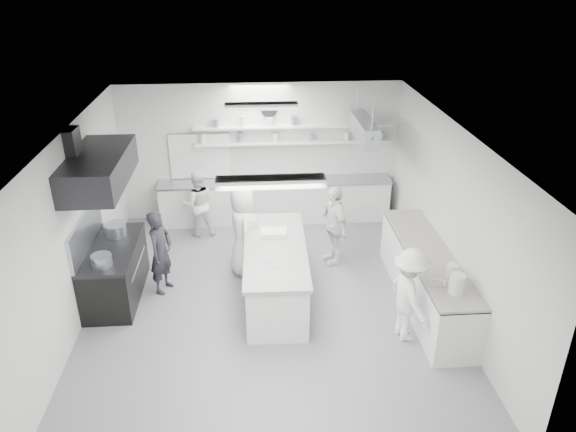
{
  "coord_description": "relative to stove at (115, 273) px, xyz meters",
  "views": [
    {
      "loc": [
        -0.24,
        -7.74,
        5.34
      ],
      "look_at": [
        0.38,
        0.6,
        1.33
      ],
      "focal_mm": 33.82,
      "sensor_mm": 36.0,
      "label": 1
    }
  ],
  "objects": [
    {
      "name": "bowl_island_a",
      "position": [
        2.66,
        -0.84,
        0.52
      ],
      "size": [
        0.3,
        0.3,
        0.06
      ],
      "primitive_type": "imported",
      "rotation": [
        0.0,
        0.0,
        0.37
      ],
      "color": "#A6ACB6",
      "rests_on": "prep_island"
    },
    {
      "name": "cook_stove",
      "position": [
        0.79,
        0.12,
        0.3
      ],
      "size": [
        0.54,
        0.65,
        1.51
      ],
      "primitive_type": "imported",
      "rotation": [
        0.0,
        0.0,
        1.19
      ],
      "color": "#222329",
      "rests_on": "floor"
    },
    {
      "name": "light_fixture_rear",
      "position": [
        2.6,
        1.4,
        2.49
      ],
      "size": [
        1.3,
        0.25,
        0.1
      ],
      "primitive_type": "cube",
      "color": "white",
      "rests_on": "ceiling"
    },
    {
      "name": "exhaust_hood",
      "position": [
        0.0,
        -0.0,
        1.9
      ],
      "size": [
        0.85,
        2.0,
        0.5
      ],
      "primitive_type": "cube",
      "color": "black",
      "rests_on": "wall_left"
    },
    {
      "name": "cook_island_left",
      "position": [
        2.22,
        0.65,
        0.42
      ],
      "size": [
        0.62,
        0.89,
        1.74
      ],
      "primitive_type": "imported",
      "rotation": [
        0.0,
        0.0,
        1.65
      ],
      "color": "white",
      "rests_on": "floor"
    },
    {
      "name": "back_counter",
      "position": [
        2.9,
        2.8,
        0.01
      ],
      "size": [
        5.0,
        0.6,
        0.92
      ],
      "primitive_type": "cube",
      "color": "white",
      "rests_on": "floor"
    },
    {
      "name": "wall_clock",
      "position": [
        2.8,
        3.06,
        2.0
      ],
      "size": [
        0.32,
        0.05,
        0.32
      ],
      "primitive_type": "cylinder",
      "rotation": [
        1.57,
        0.0,
        0.0
      ],
      "color": "white",
      "rests_on": "wall_back"
    },
    {
      "name": "cook_island_right",
      "position": [
        3.91,
        0.88,
        0.33
      ],
      "size": [
        0.61,
        0.99,
        1.57
      ],
      "primitive_type": "imported",
      "rotation": [
        0.0,
        0.0,
        -1.3
      ],
      "color": "white",
      "rests_on": "floor"
    },
    {
      "name": "cook_back",
      "position": [
        1.26,
        2.22,
        0.26
      ],
      "size": [
        0.76,
        0.63,
        1.42
      ],
      "primitive_type": "imported",
      "rotation": [
        0.0,
        0.0,
        -3.0
      ],
      "color": "white",
      "rests_on": "floor"
    },
    {
      "name": "stove_pot",
      "position": [
        0.0,
        0.42,
        0.59
      ],
      "size": [
        0.37,
        0.37,
        0.26
      ],
      "primitive_type": "cylinder",
      "color": "#A6ACB6",
      "rests_on": "stove"
    },
    {
      "name": "light_fixture_front",
      "position": [
        2.6,
        -2.2,
        2.49
      ],
      "size": [
        1.3,
        0.25,
        0.1
      ],
      "primitive_type": "cube",
      "color": "white",
      "rests_on": "ceiling"
    },
    {
      "name": "ceiling",
      "position": [
        2.6,
        -0.4,
        2.56
      ],
      "size": [
        6.0,
        7.0,
        0.02
      ],
      "primitive_type": "cube",
      "color": "silver",
      "rests_on": "wall_back"
    },
    {
      "name": "prep_island",
      "position": [
        2.74,
        -0.27,
        0.02
      ],
      "size": [
        1.01,
        2.57,
        0.94
      ],
      "primitive_type": "cube",
      "rotation": [
        0.0,
        0.0,
        -0.03
      ],
      "color": "white",
      "rests_on": "floor"
    },
    {
      "name": "shelf_lower",
      "position": [
        3.3,
        2.97,
        1.3
      ],
      "size": [
        4.2,
        0.26,
        0.04
      ],
      "primitive_type": "cube",
      "color": "white",
      "rests_on": "wall_back"
    },
    {
      "name": "wall_right",
      "position": [
        5.6,
        -0.4,
        1.05
      ],
      "size": [
        0.04,
        7.0,
        3.0
      ],
      "primitive_type": "cube",
      "color": "silver",
      "rests_on": "floor"
    },
    {
      "name": "pass_through_window",
      "position": [
        1.3,
        3.08,
        1.0
      ],
      "size": [
        1.3,
        0.04,
        1.0
      ],
      "primitive_type": "cube",
      "color": "black",
      "rests_on": "wall_back"
    },
    {
      "name": "wall_left",
      "position": [
        -0.4,
        -0.4,
        1.05
      ],
      "size": [
        0.04,
        7.0,
        3.0
      ],
      "primitive_type": "cube",
      "color": "silver",
      "rests_on": "floor"
    },
    {
      "name": "right_counter",
      "position": [
        5.25,
        -0.6,
        0.02
      ],
      "size": [
        0.74,
        3.3,
        0.94
      ],
      "primitive_type": "cube",
      "color": "white",
      "rests_on": "floor"
    },
    {
      "name": "floor",
      "position": [
        2.6,
        -0.4,
        -0.46
      ],
      "size": [
        6.0,
        7.0,
        0.02
      ],
      "primitive_type": "cube",
      "color": "gray",
      "rests_on": "ground"
    },
    {
      "name": "shelf_upper",
      "position": [
        3.3,
        2.97,
        1.65
      ],
      "size": [
        4.2,
        0.26,
        0.04
      ],
      "primitive_type": "cube",
      "color": "white",
      "rests_on": "wall_back"
    },
    {
      "name": "bowl_right",
      "position": [
        5.08,
        -1.53,
        0.52
      ],
      "size": [
        0.29,
        0.29,
        0.06
      ],
      "primitive_type": "imported",
      "rotation": [
        0.0,
        0.0,
        -0.36
      ],
      "color": "white",
      "rests_on": "right_counter"
    },
    {
      "name": "wall_front",
      "position": [
        2.6,
        -3.9,
        1.05
      ],
      "size": [
        6.0,
        0.04,
        3.0
      ],
      "primitive_type": "cube",
      "color": "silver",
      "rests_on": "floor"
    },
    {
      "name": "wall_back",
      "position": [
        2.6,
        3.1,
        1.05
      ],
      "size": [
        6.0,
        0.04,
        3.0
      ],
      "primitive_type": "cube",
      "color": "silver",
      "rests_on": "floor"
    },
    {
      "name": "stove",
      "position": [
        0.0,
        0.0,
        0.0
      ],
      "size": [
        0.8,
        1.8,
        0.9
      ],
      "primitive_type": "cube",
      "color": "black",
      "rests_on": "floor"
    },
    {
      "name": "bowl_island_b",
      "position": [
        2.6,
        0.43,
        0.52
      ],
      "size": [
        0.24,
        0.24,
        0.06
      ],
      "primitive_type": "imported",
      "rotation": [
        0.0,
        0.0,
        0.32
      ],
      "color": "white",
      "rests_on": "prep_island"
    },
    {
      "name": "pot_rack",
      "position": [
        4.6,
        2.0,
        1.85
      ],
      "size": [
        0.3,
        1.6,
        0.4
      ],
      "primitive_type": "cube",
      "color": "#A6ACB6",
      "rests_on": "ceiling"
    },
    {
      "name": "cook_right",
      "position": [
        4.68,
        -1.49,
        0.31
      ],
      "size": [
        0.74,
        1.07,
        1.52
      ],
      "primitive_type": "imported",
      "rotation": [
        0.0,
        0.0,
        1.76
      ],
      "color": "white",
      "rests_on": "floor"
    }
  ]
}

